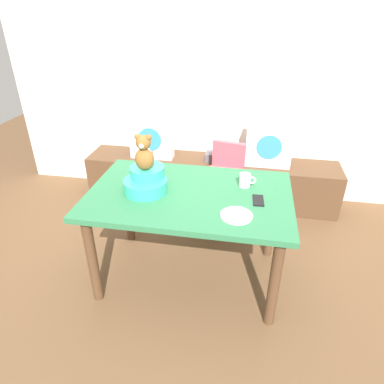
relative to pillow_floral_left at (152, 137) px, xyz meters
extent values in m
plane|color=brown|center=(0.62, -1.18, -0.68)|extent=(8.00, 8.00, 0.00)
cube|color=silver|center=(0.62, 0.29, 0.62)|extent=(4.40, 0.10, 2.60)
cube|color=brown|center=(0.62, 0.02, -0.45)|extent=(2.60, 0.44, 0.46)
cube|color=silver|center=(0.00, 0.00, 0.00)|extent=(0.44, 0.14, 0.44)
cylinder|color=teal|center=(0.00, -0.07, 0.00)|extent=(0.24, 0.01, 0.24)
cube|color=silver|center=(1.18, 0.00, 0.00)|extent=(0.44, 0.14, 0.44)
cylinder|color=teal|center=(1.18, -0.07, 0.00)|extent=(0.24, 0.01, 0.24)
cube|color=#55525D|center=(0.66, 0.02, -0.18)|extent=(0.20, 0.14, 0.09)
cube|color=#2D7247|center=(0.62, -1.18, 0.04)|extent=(1.40, 0.90, 0.04)
cylinder|color=brown|center=(0.01, -1.54, -0.33)|extent=(0.07, 0.07, 0.70)
cylinder|color=brown|center=(1.23, -1.54, -0.33)|extent=(0.07, 0.07, 0.70)
cylinder|color=brown|center=(0.01, -0.82, -0.33)|extent=(0.07, 0.07, 0.70)
cylinder|color=brown|center=(1.23, -0.82, -0.33)|extent=(0.07, 0.07, 0.70)
cylinder|color=#D84C59|center=(0.79, -0.43, -0.17)|extent=(0.34, 0.34, 0.10)
cube|color=#D84C59|center=(0.82, -0.29, -0.01)|extent=(0.30, 0.11, 0.24)
cube|color=white|center=(0.75, -0.61, -0.10)|extent=(0.33, 0.26, 0.02)
cylinder|color=silver|center=(0.65, -0.57, -0.45)|extent=(0.03, 0.03, 0.46)
cylinder|color=silver|center=(0.93, -0.57, -0.45)|extent=(0.03, 0.03, 0.46)
cylinder|color=silver|center=(0.65, -0.29, -0.45)|extent=(0.03, 0.03, 0.46)
cylinder|color=silver|center=(0.93, -0.29, -0.45)|extent=(0.03, 0.03, 0.46)
cylinder|color=#31B79C|center=(0.32, -1.22, 0.10)|extent=(0.30, 0.30, 0.09)
cylinder|color=#31B79C|center=(0.32, -1.16, 0.18)|extent=(0.24, 0.24, 0.07)
ellipsoid|color=brown|center=(0.32, -1.20, 0.29)|extent=(0.13, 0.11, 0.15)
sphere|color=brown|center=(0.32, -1.20, 0.41)|extent=(0.10, 0.10, 0.10)
sphere|color=beige|center=(0.32, -1.24, 0.40)|extent=(0.04, 0.04, 0.04)
sphere|color=brown|center=(0.28, -1.20, 0.45)|extent=(0.04, 0.04, 0.04)
sphere|color=brown|center=(0.35, -1.20, 0.45)|extent=(0.04, 0.04, 0.04)
cylinder|color=red|center=(0.24, -0.87, 0.13)|extent=(0.07, 0.07, 0.15)
cone|color=white|center=(0.24, -0.87, 0.23)|extent=(0.06, 0.06, 0.03)
cylinder|color=silver|center=(0.99, -1.02, 0.11)|extent=(0.08, 0.08, 0.09)
torus|color=silver|center=(1.04, -1.02, 0.11)|extent=(0.06, 0.01, 0.06)
cylinder|color=white|center=(0.96, -1.42, 0.07)|extent=(0.20, 0.20, 0.01)
cube|color=black|center=(1.09, -1.21, 0.06)|extent=(0.08, 0.15, 0.01)
camera|label=1|loc=(1.00, -3.19, 1.21)|focal=31.80mm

